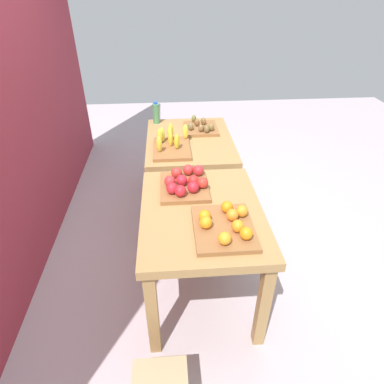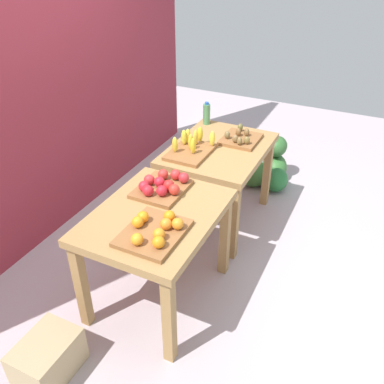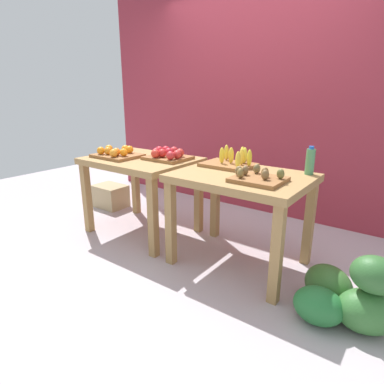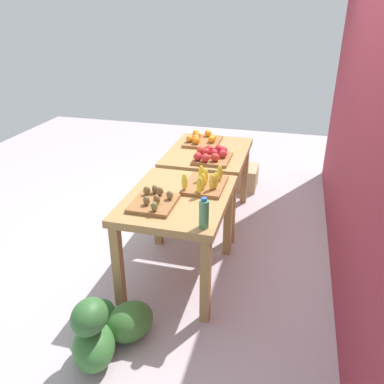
# 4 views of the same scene
# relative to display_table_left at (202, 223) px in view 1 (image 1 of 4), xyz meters

# --- Properties ---
(ground_plane) EXTENTS (8.00, 8.00, 0.00)m
(ground_plane) POSITION_rel_display_table_left_xyz_m (0.56, 0.00, -0.66)
(ground_plane) COLOR #B5A7AE
(display_table_left) EXTENTS (1.04, 0.80, 0.78)m
(display_table_left) POSITION_rel_display_table_left_xyz_m (0.00, 0.00, 0.00)
(display_table_left) COLOR #A07B47
(display_table_left) RESTS_ON ground_plane
(display_table_right) EXTENTS (1.04, 0.80, 0.78)m
(display_table_right) POSITION_rel_display_table_left_xyz_m (1.12, 0.00, 0.00)
(display_table_right) COLOR #A07B47
(display_table_right) RESTS_ON ground_plane
(orange_bin) EXTENTS (0.44, 0.36, 0.11)m
(orange_bin) POSITION_rel_display_table_left_xyz_m (-0.21, -0.12, 0.15)
(orange_bin) COLOR #8F5E34
(orange_bin) RESTS_ON display_table_left
(apple_bin) EXTENTS (0.40, 0.34, 0.11)m
(apple_bin) POSITION_rel_display_table_left_xyz_m (0.26, 0.09, 0.16)
(apple_bin) COLOR #8F5E34
(apple_bin) RESTS_ON display_table_left
(banana_crate) EXTENTS (0.45, 0.32, 0.17)m
(banana_crate) POSITION_rel_display_table_left_xyz_m (0.92, 0.18, 0.16)
(banana_crate) COLOR #8F5E34
(banana_crate) RESTS_ON display_table_right
(kiwi_bin) EXTENTS (0.36, 0.32, 0.10)m
(kiwi_bin) POSITION_rel_display_table_left_xyz_m (1.31, -0.13, 0.15)
(kiwi_bin) COLOR #8F5E34
(kiwi_bin) RESTS_ON display_table_right
(water_bottle) EXTENTS (0.07, 0.07, 0.22)m
(water_bottle) POSITION_rel_display_table_left_xyz_m (1.54, 0.31, 0.22)
(water_bottle) COLOR #4C8C59
(water_bottle) RESTS_ON display_table_right
(watermelon_pile) EXTENTS (0.72, 0.58, 0.50)m
(watermelon_pile) POSITION_rel_display_table_left_xyz_m (2.01, -0.25, -0.49)
(watermelon_pile) COLOR #357032
(watermelon_pile) RESTS_ON ground_plane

